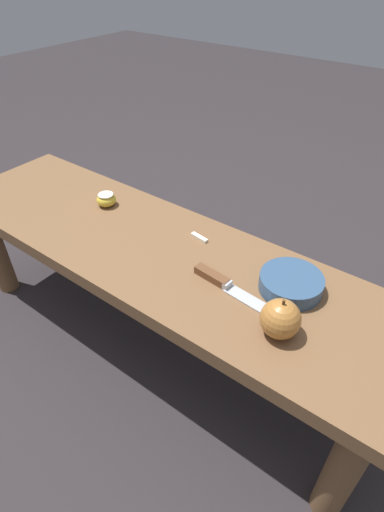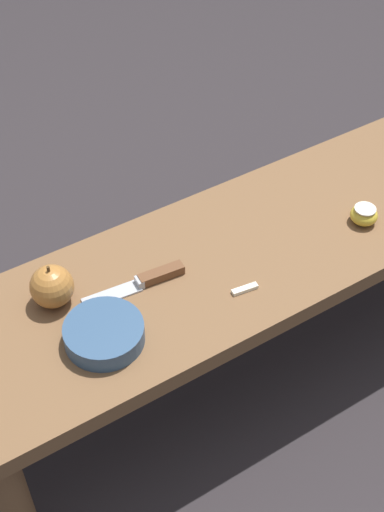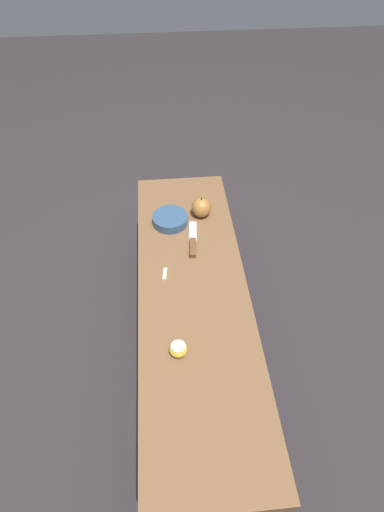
{
  "view_description": "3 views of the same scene",
  "coord_description": "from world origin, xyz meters",
  "px_view_note": "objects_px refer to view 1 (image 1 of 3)",
  "views": [
    {
      "loc": [
        -0.59,
        0.61,
        1.04
      ],
      "look_at": [
        -0.14,
        0.01,
        0.43
      ],
      "focal_mm": 28.0,
      "sensor_mm": 36.0,
      "label": 1
    },
    {
      "loc": [
        -0.67,
        -0.83,
        1.42
      ],
      "look_at": [
        -0.14,
        0.01,
        0.43
      ],
      "focal_mm": 50.0,
      "sensor_mm": 36.0,
      "label": 2
    },
    {
      "loc": [
        0.88,
        -0.09,
        1.52
      ],
      "look_at": [
        -0.14,
        0.01,
        0.43
      ],
      "focal_mm": 28.0,
      "sensor_mm": 36.0,
      "label": 3
    }
  ],
  "objects_px": {
    "apple_whole": "(280,319)",
    "apple_cut": "(106,200)",
    "knife": "(221,282)",
    "bowl": "(291,283)",
    "wooden_bench": "(152,264)"
  },
  "relations": [
    {
      "from": "wooden_bench",
      "to": "knife",
      "type": "bearing_deg",
      "value": 175.23
    },
    {
      "from": "knife",
      "to": "apple_cut",
      "type": "relative_size",
      "value": 3.6
    },
    {
      "from": "wooden_bench",
      "to": "bowl",
      "type": "distance_m",
      "value": 0.39
    },
    {
      "from": "knife",
      "to": "bowl",
      "type": "xyz_separation_m",
      "value": [
        -0.14,
        -0.08,
        0.01
      ]
    },
    {
      "from": "apple_whole",
      "to": "bowl",
      "type": "distance_m",
      "value": 0.14
    },
    {
      "from": "apple_cut",
      "to": "bowl",
      "type": "bearing_deg",
      "value": 179.29
    },
    {
      "from": "knife",
      "to": "apple_cut",
      "type": "xyz_separation_m",
      "value": [
        0.47,
        -0.09,
        0.01
      ]
    },
    {
      "from": "wooden_bench",
      "to": "apple_whole",
      "type": "bearing_deg",
      "value": 170.04
    },
    {
      "from": "knife",
      "to": "bowl",
      "type": "relative_size",
      "value": 1.44
    },
    {
      "from": "apple_whole",
      "to": "apple_cut",
      "type": "bearing_deg",
      "value": -12.36
    },
    {
      "from": "knife",
      "to": "apple_cut",
      "type": "distance_m",
      "value": 0.48
    },
    {
      "from": "bowl",
      "to": "apple_cut",
      "type": "bearing_deg",
      "value": -0.71
    },
    {
      "from": "apple_cut",
      "to": "bowl",
      "type": "distance_m",
      "value": 0.61
    },
    {
      "from": "knife",
      "to": "apple_whole",
      "type": "distance_m",
      "value": 0.19
    },
    {
      "from": "wooden_bench",
      "to": "apple_whole",
      "type": "height_order",
      "value": "apple_whole"
    }
  ]
}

